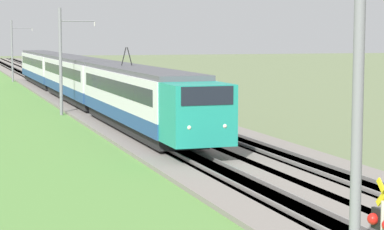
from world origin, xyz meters
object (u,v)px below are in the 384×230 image
at_px(catenary_mast_near, 360,128).
at_px(catenary_mast_mid, 62,61).
at_px(catenary_mast_far, 13,50).
at_px(passenger_train, 77,76).

distance_m(catenary_mast_near, catenary_mast_mid, 39.03).
xyz_separation_m(catenary_mast_near, catenary_mast_far, (78.05, -0.00, -0.02)).
distance_m(catenary_mast_mid, catenary_mast_far, 39.03).
bearing_deg(catenary_mast_near, passenger_train, -3.03).
relative_size(catenary_mast_near, catenary_mast_mid, 0.99).
relative_size(passenger_train, catenary_mast_far, 8.53).
xyz_separation_m(passenger_train, catenary_mast_far, (30.29, 2.53, 1.52)).
height_order(passenger_train, catenary_mast_far, catenary_mast_far).
height_order(passenger_train, catenary_mast_near, catenary_mast_near).
distance_m(passenger_train, catenary_mast_mid, 9.23).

